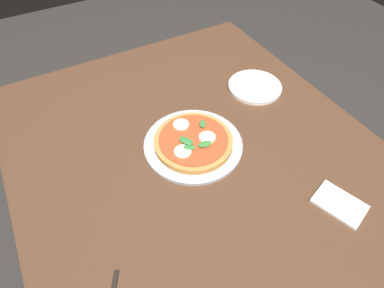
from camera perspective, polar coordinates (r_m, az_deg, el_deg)
name	(u,v)px	position (r m, az deg, el deg)	size (l,w,h in m)	color
ground_plane	(197,257)	(1.66, 0.89, -19.41)	(6.00, 6.00, 0.00)	#2D2B28
dining_table	(199,174)	(1.06, 1.32, -5.36)	(1.30, 1.08, 0.78)	#4C301E
serving_tray	(192,145)	(1.00, 0.00, -0.15)	(0.31, 0.31, 0.01)	#B2B2B7
pizza	(192,142)	(0.99, 0.01, 0.43)	(0.24, 0.24, 0.03)	#C6843F
plate_white	(255,87)	(1.24, 11.04, 9.90)	(0.20, 0.20, 0.01)	white
napkin	(339,204)	(0.97, 24.61, -9.60)	(0.13, 0.09, 0.01)	white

